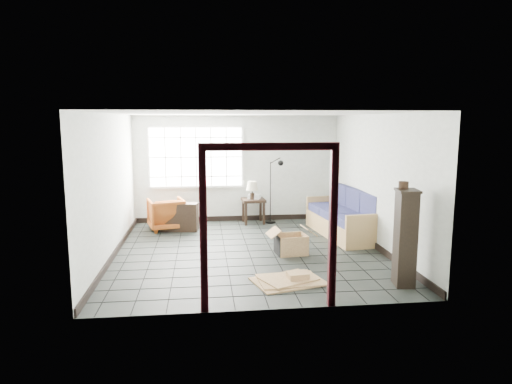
{
  "coord_description": "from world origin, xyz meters",
  "views": [
    {
      "loc": [
        -0.84,
        -8.41,
        2.47
      ],
      "look_at": [
        0.18,
        0.3,
        1.1
      ],
      "focal_mm": 32.0,
      "sensor_mm": 36.0,
      "label": 1
    }
  ],
  "objects": [
    {
      "name": "doorway_trim",
      "position": [
        0.0,
        -2.7,
        1.38
      ],
      "size": [
        1.8,
        0.08,
        2.2
      ],
      "color": "#340B12",
      "rests_on": "ground"
    },
    {
      "name": "cardboard_pile",
      "position": [
        0.46,
        -1.76,
        0.04
      ],
      "size": [
        1.22,
        1.0,
        0.15
      ],
      "rotation": [
        0.0,
        0.0,
        0.22
      ],
      "color": "#895D42",
      "rests_on": "ground"
    },
    {
      "name": "tall_shelf",
      "position": [
        2.15,
        -2.09,
        0.75
      ],
      "size": [
        0.37,
        0.44,
        1.47
      ],
      "rotation": [
        0.0,
        0.0,
        -0.16
      ],
      "color": "black",
      "rests_on": "ground"
    },
    {
      "name": "projector",
      "position": [
        0.38,
        2.43,
        0.65
      ],
      "size": [
        0.34,
        0.3,
        0.1
      ],
      "rotation": [
        0.0,
        0.0,
        -0.31
      ],
      "color": "silver",
      "rests_on": "side_table"
    },
    {
      "name": "pot",
      "position": [
        2.11,
        -2.02,
        1.53
      ],
      "size": [
        0.16,
        0.16,
        0.11
      ],
      "rotation": [
        0.0,
        0.0,
        0.12
      ],
      "color": "black",
      "rests_on": "tall_shelf"
    },
    {
      "name": "window_panel",
      "position": [
        -1.0,
        2.7,
        1.6
      ],
      "size": [
        2.32,
        0.08,
        1.52
      ],
      "color": "silver",
      "rests_on": "ground"
    },
    {
      "name": "side_table",
      "position": [
        0.36,
        2.4,
        0.49
      ],
      "size": [
        0.58,
        0.58,
        0.6
      ],
      "rotation": [
        0.0,
        0.0,
        0.06
      ],
      "color": "black",
      "rests_on": "ground"
    },
    {
      "name": "open_box",
      "position": [
        0.77,
        -0.26,
        0.18
      ],
      "size": [
        0.94,
        0.53,
        0.51
      ],
      "rotation": [
        0.0,
        0.0,
        0.12
      ],
      "color": "#895D42",
      "rests_on": "ground"
    },
    {
      "name": "ground",
      "position": [
        0.0,
        0.0,
        0.0
      ],
      "size": [
        5.5,
        5.5,
        0.0
      ],
      "primitive_type": "plane",
      "color": "black",
      "rests_on": "ground"
    },
    {
      "name": "armchair",
      "position": [
        -1.69,
        1.98,
        0.4
      ],
      "size": [
        0.93,
        0.89,
        0.79
      ],
      "primitive_type": "imported",
      "rotation": [
        0.0,
        0.0,
        3.4
      ],
      "color": "#995816",
      "rests_on": "ground"
    },
    {
      "name": "console_shelf",
      "position": [
        -1.38,
        1.82,
        0.32
      ],
      "size": [
        0.86,
        0.44,
        0.64
      ],
      "rotation": [
        0.0,
        0.0,
        -0.15
      ],
      "color": "black",
      "rests_on": "ground"
    },
    {
      "name": "table_lamp",
      "position": [
        0.33,
        2.35,
        0.9
      ],
      "size": [
        0.35,
        0.35,
        0.44
      ],
      "rotation": [
        0.0,
        0.0,
        -0.27
      ],
      "color": "black",
      "rests_on": "side_table"
    },
    {
      "name": "futon_sofa",
      "position": [
        2.22,
        0.98,
        0.36
      ],
      "size": [
        1.11,
        2.36,
        1.01
      ],
      "rotation": [
        0.0,
        0.0,
        0.11
      ],
      "color": "#A5864A",
      "rests_on": "ground"
    },
    {
      "name": "room_shell",
      "position": [
        0.0,
        0.03,
        1.68
      ],
      "size": [
        5.02,
        5.52,
        2.61
      ],
      "color": "#B2B8B1",
      "rests_on": "ground"
    },
    {
      "name": "floor_lamp",
      "position": [
        0.9,
        2.39,
        0.85
      ],
      "size": [
        0.48,
        0.31,
        1.6
      ],
      "rotation": [
        0.0,
        0.0,
        0.31
      ],
      "color": "black",
      "rests_on": "ground"
    }
  ]
}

